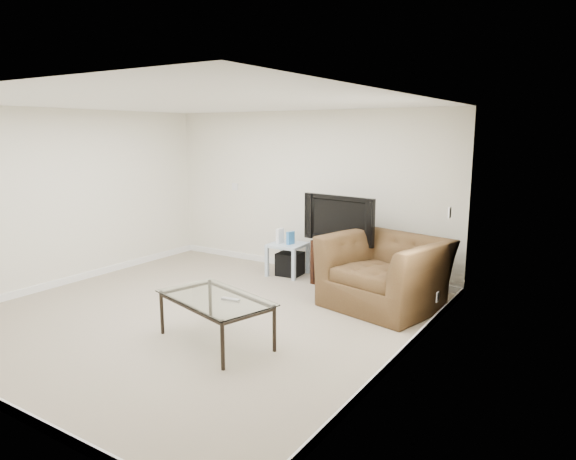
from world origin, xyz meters
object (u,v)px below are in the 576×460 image
Objects in this scene: side_table at (288,259)px; coffee_table at (216,320)px; television at (343,218)px; tv_stand at (343,263)px; recliner at (385,261)px; subwoofer at (290,264)px.

coffee_table is (0.76, -2.58, -0.00)m from side_table.
television is 1.20m from side_table.
side_table is at bearing -174.14° from television.
recliner is (0.86, -0.58, 0.27)m from tv_stand.
recliner is (1.81, -0.58, 0.35)m from side_table.
tv_stand is 1.51× the size of side_table.
television is (-0.00, -0.03, 0.66)m from tv_stand.
side_table is (-0.95, 0.03, -0.73)m from television.
side_table is at bearing 106.39° from coffee_table.
tv_stand is at bearing 0.00° from side_table.
subwoofer is (-0.92, 0.05, -0.80)m from television.
coffee_table is at bearing -73.61° from side_table.
tv_stand reaches higher than coffee_table.
coffee_table is (-0.19, -2.58, -0.08)m from tv_stand.
side_table is 1.47× the size of subwoofer.
side_table reaches higher than subwoofer.
subwoofer is at bearing 37.33° from side_table.
tv_stand is at bearing -1.40° from subwoofer.
subwoofer is 2.71m from coffee_table.
side_table is at bearing -173.93° from tv_stand.
side_table is 2.69m from coffee_table.
recliner is at bearing -27.86° from tv_stand.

